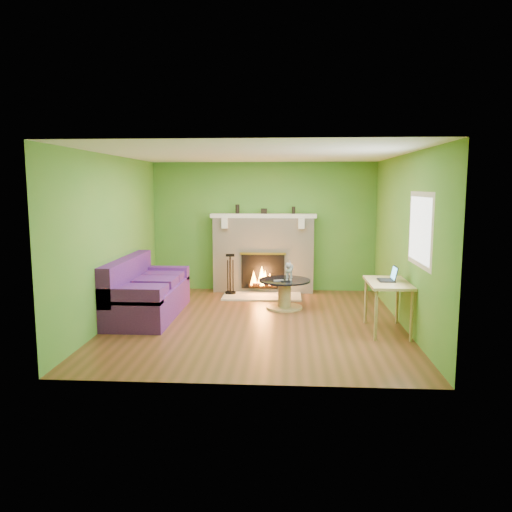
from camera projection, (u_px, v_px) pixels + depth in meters
The scene contains 22 objects.
floor at pixel (256, 322), 7.85m from camera, with size 5.00×5.00×0.00m, color brown.
ceiling at pixel (256, 154), 7.49m from camera, with size 5.00×5.00×0.00m, color white.
wall_back at pixel (264, 227), 10.14m from camera, with size 5.00×5.00×0.00m, color #478E2E.
wall_front at pixel (241, 266), 5.19m from camera, with size 5.00×5.00×0.00m, color #478E2E.
wall_left at pixel (113, 239), 7.81m from camera, with size 5.00×5.00×0.00m, color #478E2E.
wall_right at pixel (405, 241), 7.52m from camera, with size 5.00×5.00×0.00m, color #478E2E.
window_frame at pixel (420, 230), 6.60m from camera, with size 1.20×1.20×0.00m, color silver.
window_pane at pixel (420, 230), 6.60m from camera, with size 1.06×1.06×0.00m, color white.
fireplace at pixel (263, 254), 10.03m from camera, with size 2.10×0.46×1.58m.
hearth at pixel (262, 296), 9.62m from camera, with size 1.50×0.75×0.03m, color beige.
mantel at pixel (263, 216), 9.90m from camera, with size 2.10×0.28×0.08m, color white.
sofa at pixel (145, 294), 8.19m from camera, with size 0.96×2.14×0.96m.
coffee_table at pixel (284, 292), 8.70m from camera, with size 0.90×0.90×0.51m.
desk at pixel (388, 288), 7.25m from camera, with size 0.59×1.01×0.75m.
cat at pixel (289, 270), 8.69m from camera, with size 0.20×0.54×0.34m, color slate, non-canonical shape.
remote_silver at pixel (279, 280), 8.56m from camera, with size 0.17×0.04×0.02m, color gray.
remote_black at pixel (286, 281), 8.49m from camera, with size 0.16×0.04×0.02m, color black.
laptop at pixel (386, 274), 7.27m from camera, with size 0.26×0.29×0.22m, color black, non-canonical shape.
fire_tools at pixel (230, 274), 9.75m from camera, with size 0.21×0.21×0.79m, color black, non-canonical shape.
mantel_vase_left at pixel (237, 209), 9.94m from camera, with size 0.08×0.08×0.18m, color black.
mantel_vase_right at pixel (294, 210), 9.88m from camera, with size 0.07×0.07×0.14m, color black.
mantel_box at pixel (264, 211), 9.92m from camera, with size 0.12×0.08×0.10m, color black.
Camera 1 is at (0.49, -7.61, 2.12)m, focal length 35.00 mm.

